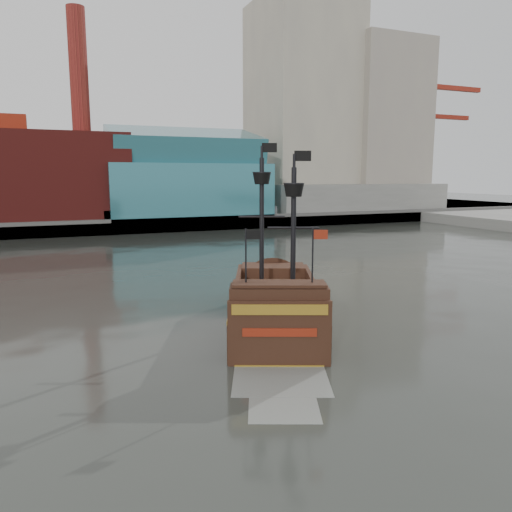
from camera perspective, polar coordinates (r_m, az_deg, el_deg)
name	(u,v)px	position (r m, az deg, el deg)	size (l,w,h in m)	color
ground	(335,349)	(29.66, 9.00, -10.45)	(400.00, 400.00, 0.00)	#262823
promenade_far	(118,215)	(116.93, -15.51, 4.53)	(220.00, 60.00, 2.00)	slate
seawall	(141,226)	(87.84, -12.99, 3.37)	(220.00, 1.00, 2.60)	#4C4C49
skyline	(143,104)	(111.02, -12.75, 16.59)	(149.00, 45.00, 62.00)	brown
crane_a	(428,139)	(141.39, 19.10, 12.47)	(22.50, 4.00, 32.25)	slate
crane_b	(430,155)	(155.05, 19.22, 10.82)	(19.10, 4.00, 26.25)	slate
pirate_ship	(275,311)	(32.68, 2.22, -6.33)	(11.47, 17.85, 12.90)	black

